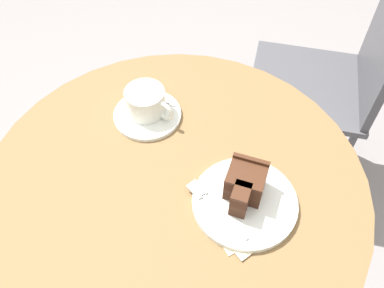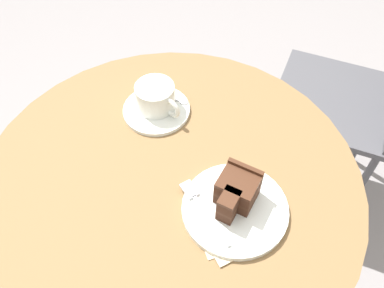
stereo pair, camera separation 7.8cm
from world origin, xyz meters
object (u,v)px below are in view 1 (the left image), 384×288
object	(u,v)px
cake_plate	(245,202)
cafe_chair	(345,65)
fork	(210,203)
napkin	(243,213)
cake_slice	(245,184)
coffee_cup	(146,101)
saucer	(148,115)
teaspoon	(160,102)

from	to	relation	value
cake_plate	cafe_chair	world-z (taller)	cafe_chair
fork	napkin	world-z (taller)	fork
cake_plate	cake_slice	world-z (taller)	cake_slice
cake_plate	fork	distance (m)	0.06
coffee_cup	cafe_chair	distance (m)	0.73
cake_slice	napkin	size ratio (longest dim) A/B	0.56
napkin	fork	bearing A→B (deg)	-159.45
cake_slice	napkin	world-z (taller)	cake_slice
coffee_cup	napkin	xyz separation A→B (m)	(0.29, -0.10, -0.04)
napkin	cafe_chair	xyz separation A→B (m)	(-0.03, 0.74, -0.19)
cafe_chair	saucer	bearing A→B (deg)	-42.98
cake_slice	teaspoon	bearing A→B (deg)	159.33
napkin	cake_slice	bearing A→B (deg)	118.67
teaspoon	cake_plate	world-z (taller)	teaspoon
fork	napkin	size ratio (longest dim) A/B	0.83
saucer	cafe_chair	world-z (taller)	cafe_chair
fork	napkin	bearing A→B (deg)	-144.12
coffee_cup	teaspoon	xyz separation A→B (m)	(0.01, 0.04, -0.03)
cake_plate	coffee_cup	bearing A→B (deg)	164.81
fork	cake_slice	bearing A→B (deg)	-109.73
coffee_cup	napkin	size ratio (longest dim) A/B	0.65
teaspoon	cake_slice	xyz separation A→B (m)	(0.27, -0.10, 0.03)
teaspoon	napkin	size ratio (longest dim) A/B	0.55
coffee_cup	fork	distance (m)	0.27
saucer	coffee_cup	world-z (taller)	coffee_cup
napkin	cafe_chair	size ratio (longest dim) A/B	0.18
coffee_cup	teaspoon	distance (m)	0.05
cafe_chair	cake_plate	bearing A→B (deg)	-19.28
teaspoon	fork	bearing A→B (deg)	-62.79
coffee_cup	cafe_chair	bearing A→B (deg)	67.60
napkin	cafe_chair	world-z (taller)	cafe_chair
cake_plate	napkin	size ratio (longest dim) A/B	1.09
coffee_cup	napkin	world-z (taller)	coffee_cup
cake_plate	cake_slice	xyz separation A→B (m)	(-0.01, 0.01, 0.04)
cake_plate	fork	xyz separation A→B (m)	(-0.05, -0.04, 0.01)
saucer	coffee_cup	distance (m)	0.04
teaspoon	cake_plate	distance (m)	0.30
saucer	cake_slice	xyz separation A→B (m)	(0.27, -0.06, 0.04)
teaspoon	cafe_chair	size ratio (longest dim) A/B	0.10
saucer	teaspoon	world-z (taller)	teaspoon
fork	cafe_chair	size ratio (longest dim) A/B	0.15
coffee_cup	cake_plate	bearing A→B (deg)	-15.19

